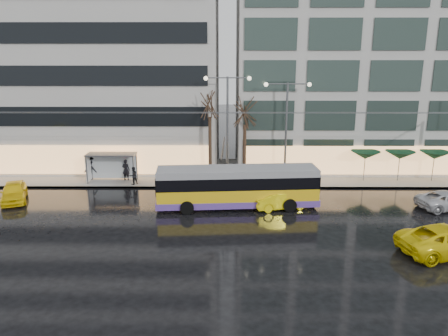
{
  "coord_description": "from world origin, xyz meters",
  "views": [
    {
      "loc": [
        1.95,
        -25.97,
        11.1
      ],
      "look_at": [
        1.75,
        5.0,
        2.86
      ],
      "focal_mm": 35.0,
      "sensor_mm": 36.0,
      "label": 1
    }
  ],
  "objects_px": {
    "bus_shelter": "(108,161)",
    "street_lamp_near": "(227,115)",
    "taxi_a": "(14,192)",
    "trolleybus": "(237,188)"
  },
  "relations": [
    {
      "from": "trolleybus",
      "to": "taxi_a",
      "type": "height_order",
      "value": "trolleybus"
    },
    {
      "from": "bus_shelter",
      "to": "taxi_a",
      "type": "relative_size",
      "value": 0.96
    },
    {
      "from": "bus_shelter",
      "to": "taxi_a",
      "type": "bearing_deg",
      "value": -140.7
    },
    {
      "from": "trolleybus",
      "to": "street_lamp_near",
      "type": "xyz_separation_m",
      "value": [
        -0.72,
        6.33,
        4.52
      ]
    },
    {
      "from": "trolleybus",
      "to": "street_lamp_near",
      "type": "bearing_deg",
      "value": 96.5
    },
    {
      "from": "trolleybus",
      "to": "street_lamp_near",
      "type": "distance_m",
      "value": 7.82
    },
    {
      "from": "bus_shelter",
      "to": "street_lamp_near",
      "type": "relative_size",
      "value": 0.47
    },
    {
      "from": "taxi_a",
      "to": "street_lamp_near",
      "type": "bearing_deg",
      "value": -4.59
    },
    {
      "from": "bus_shelter",
      "to": "taxi_a",
      "type": "xyz_separation_m",
      "value": [
        -6.0,
        -4.91,
        -1.22
      ]
    },
    {
      "from": "street_lamp_near",
      "to": "taxi_a",
      "type": "xyz_separation_m",
      "value": [
        -16.38,
        -5.03,
        -5.25
      ]
    }
  ]
}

